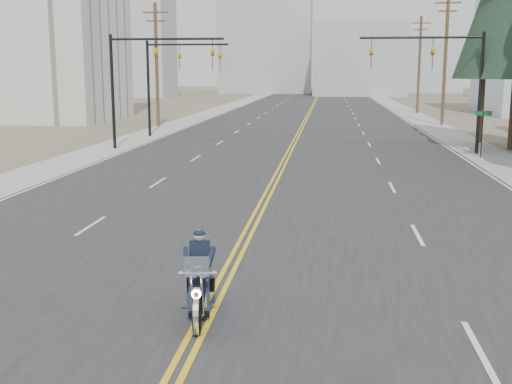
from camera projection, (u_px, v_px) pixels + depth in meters
name	position (u px, v px, depth m)	size (l,w,h in m)	color
road	(310.00, 112.00, 76.10)	(20.00, 200.00, 0.01)	#303033
sidewalk_left	(214.00, 112.00, 77.38)	(3.00, 200.00, 0.01)	#A5A5A0
sidewalk_right	(408.00, 113.00, 74.82)	(3.00, 200.00, 0.01)	#A5A5A0
traffic_mast_left	(144.00, 69.00, 39.08)	(7.10, 0.26, 7.00)	black
traffic_mast_right	(446.00, 69.00, 37.08)	(7.10, 0.26, 7.00)	black
traffic_mast_far	(170.00, 70.00, 46.94)	(6.10, 0.26, 7.00)	black
street_sign	(483.00, 126.00, 35.50)	(0.90, 0.06, 2.62)	black
utility_pole_c	(485.00, 57.00, 42.40)	(2.20, 0.30, 11.00)	brown
utility_pole_d	(445.00, 58.00, 57.00)	(2.20, 0.30, 11.50)	brown
utility_pole_e	(419.00, 63.00, 73.65)	(2.20, 0.30, 11.00)	brown
utility_pole_left	(157.00, 63.00, 54.99)	(2.20, 0.30, 10.50)	brown
haze_bldg_a	(134.00, 38.00, 121.90)	(14.00, 12.00, 22.00)	#B7BCC6
haze_bldg_b	(359.00, 60.00, 127.62)	(18.00, 14.00, 14.00)	#ADB2B7
haze_bldg_d	(267.00, 34.00, 143.38)	(20.00, 15.00, 26.00)	#ADB2B7
haze_bldg_e	(427.00, 66.00, 150.32)	(14.00, 14.00, 12.00)	#B7BCC6
haze_bldg_f	(88.00, 56.00, 138.77)	(12.00, 12.00, 16.00)	#ADB2B7
motorcyclist	(199.00, 276.00, 12.44)	(0.94, 2.19, 1.71)	black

